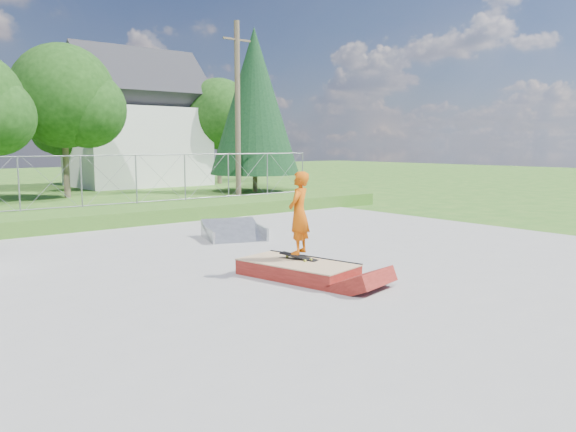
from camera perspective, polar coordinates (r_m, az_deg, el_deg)
name	(u,v)px	position (r m, az deg, el deg)	size (l,w,h in m)	color
ground	(263,277)	(11.44, -2.61, -6.17)	(120.00, 120.00, 0.00)	#2A611B
concrete_pad	(263,276)	(11.44, -2.61, -6.08)	(20.00, 16.00, 0.04)	gray
grass_berm	(93,217)	(19.76, -19.18, -0.14)	(24.00, 3.00, 0.50)	#2A611B
grind_box	(297,270)	(11.21, 0.95, -5.53)	(1.61, 2.53, 0.35)	maroon
flat_bank_ramp	(234,231)	(15.84, -5.50, -1.56)	(1.55, 1.66, 0.48)	gray
skateboard	(299,257)	(11.39, 1.11, -4.20)	(0.22, 0.80, 0.02)	black
skater	(299,217)	(11.26, 1.12, -0.05)	(0.61, 0.40, 1.66)	#C85108
chain_link_fence	(81,181)	(20.59, -20.26, 3.31)	(20.00, 0.06, 1.80)	gray
gable_house	(137,126)	(38.31, -15.10, 8.77)	(8.40, 6.08, 8.94)	silver
utility_pole	(238,114)	(25.30, -5.14, 10.27)	(0.24, 0.24, 8.00)	brown
tree_center	(70,100)	(30.35, -21.26, 10.91)	(5.44, 5.12, 7.60)	brown
tree_right_far	(223,117)	(38.91, -6.59, 9.99)	(5.10, 4.80, 7.12)	brown
tree_back_mid	(68,129)	(38.68, -21.41, 8.21)	(4.08, 3.84, 5.70)	brown
conifer_tree	(255,102)	(32.03, -3.42, 11.53)	(5.04, 5.04, 9.10)	brown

